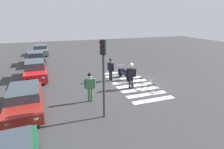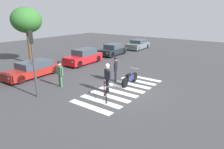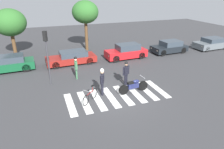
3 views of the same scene
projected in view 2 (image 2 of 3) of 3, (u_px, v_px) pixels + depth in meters
The scene contains 13 objects.
ground_plane at pixel (122, 90), 13.38m from camera, with size 60.00×60.00×0.00m, color #38383A.
police_motorcycle at pixel (130, 78), 14.29m from camera, with size 2.24×0.62×1.07m.
leaning_bicycle at pixel (105, 93), 11.79m from camera, with size 1.27×1.23×1.01m.
officer_on_foot at pixel (107, 76), 12.67m from camera, with size 0.41×0.64×1.91m.
officer_by_motorcycle at pixel (116, 67), 14.77m from camera, with size 0.63×0.41×1.88m.
pedestrian_bystander at pixel (60, 72), 13.67m from camera, with size 0.25×0.69×1.86m.
crosswalk_stripes at pixel (122, 90), 13.37m from camera, with size 6.75×2.92×0.01m.
car_maroon_wagon at pixel (33, 69), 16.09m from camera, with size 4.72×2.02×1.25m.
car_red_convertible at pixel (84, 57), 20.18m from camera, with size 4.29×1.87×1.51m.
car_black_suv at pixel (113, 50), 24.47m from camera, with size 4.04×1.97×1.36m.
car_grey_coupe at pixel (138, 45), 28.70m from camera, with size 4.29×2.07×1.33m.
traffic_light_pole at pixel (33, 53), 11.49m from camera, with size 0.33×0.36×4.01m.
street_tree_mid at pixel (26, 20), 19.32m from camera, with size 2.92×2.92×5.56m.
Camera 2 is at (-10.47, -6.83, 4.91)m, focal length 31.91 mm.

